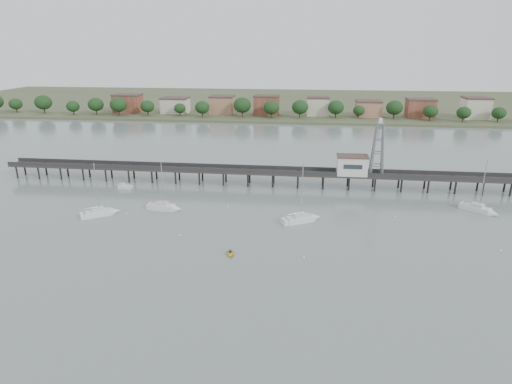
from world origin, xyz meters
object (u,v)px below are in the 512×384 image
Objects in this scene: pier at (261,172)px; sailboat_a at (104,212)px; sailboat_e at (482,210)px; yellow_dinghy at (230,255)px; sailboat_c at (305,218)px; lattice_tower at (378,150)px; sailboat_b at (167,208)px; white_tender at (125,187)px.

pier is 43.56m from sailboat_a.
sailboat_e is 4.66× the size of yellow_dinghy.
yellow_dinghy is (-1.21, -43.41, -3.79)m from pier.
yellow_dinghy is (-13.89, -18.24, -0.64)m from sailboat_c.
sailboat_b is (-51.76, -22.23, -10.46)m from lattice_tower.
sailboat_e is 1.01× the size of sailboat_a.
pier is at bearing 20.18° from white_tender.
pier is 51.57× the size of yellow_dinghy.
pier reaches higher than yellow_dinghy.
sailboat_c is 46.77m from sailboat_a.
sailboat_c is at bearing -126.77° from lattice_tower.
white_tender is at bearing 131.11° from sailboat_c.
sailboat_c reaches higher than white_tender.
sailboat_c reaches higher than yellow_dinghy.
yellow_dinghy is at bearing -61.48° from sailboat_a.
sailboat_e is 1.04× the size of sailboat_b.
sailboat_e is (22.80, -15.31, -10.46)m from lattice_tower.
white_tender is at bearing 64.55° from sailboat_a.
sailboat_a is 1.03× the size of sailboat_b.
sailboat_b is (-20.26, -22.23, -3.15)m from pier.
sailboat_e is 3.38× the size of white_tender.
sailboat_a is at bearing -131.64° from sailboat_e.
sailboat_c reaches higher than sailboat_e.
yellow_dinghy is (36.10, -36.00, -0.46)m from white_tender.
sailboat_b is 3.24× the size of white_tender.
sailboat_b is at bearing 145.56° from sailboat_c.
sailboat_c is at bearing 0.56° from sailboat_b.
sailboat_a is at bearing -141.59° from pier.
sailboat_c is at bearing -125.83° from sailboat_e.
yellow_dinghy is (19.05, -21.18, -0.64)m from sailboat_b.
pier is 56.50m from sailboat_e.
lattice_tower is 1.09× the size of sailboat_c.
sailboat_b is (13.79, 4.76, 0.00)m from sailboat_a.
lattice_tower reaches higher than sailboat_a.
lattice_tower is 29.39m from sailboat_e.
lattice_tower is 57.29m from sailboat_b.
sailboat_e is 42.76m from sailboat_c.
yellow_dinghy is (-55.51, -28.10, -0.64)m from sailboat_e.
pier is 11.21× the size of sailboat_a.
yellow_dinghy is at bearing -35.97° from white_tender.
pier is at bearing 3.49° from sailboat_a.
sailboat_c is 33.08m from sailboat_b.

